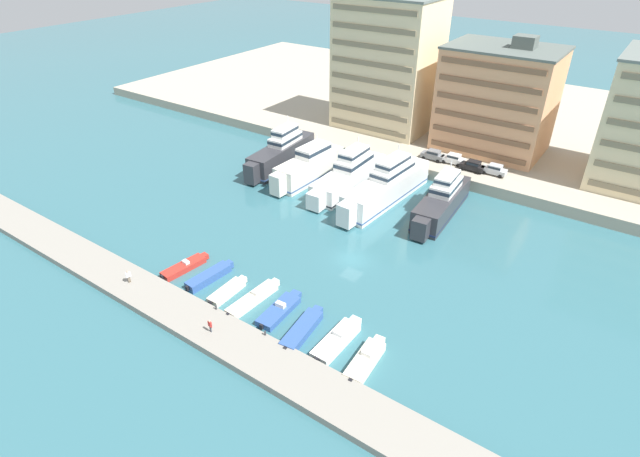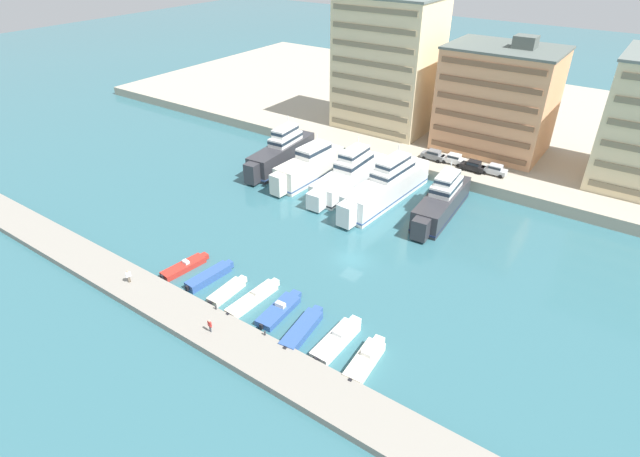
% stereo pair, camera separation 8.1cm
% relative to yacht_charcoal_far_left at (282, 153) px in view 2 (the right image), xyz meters
% --- Properties ---
extents(ground_plane, '(400.00, 400.00, 0.00)m').
position_rel_yacht_charcoal_far_left_xyz_m(ground_plane, '(26.33, -18.06, -2.61)').
color(ground_plane, '#336670').
extents(quay_promenade, '(180.00, 70.00, 1.93)m').
position_rel_yacht_charcoal_far_left_xyz_m(quay_promenade, '(26.33, 44.95, -1.65)').
color(quay_promenade, '#ADA38E').
rests_on(quay_promenade, ground).
extents(pier_dock, '(120.00, 5.36, 0.84)m').
position_rel_yacht_charcoal_far_left_xyz_m(pier_dock, '(26.33, -38.70, -2.19)').
color(pier_dock, gray).
rests_on(pier_dock, ground).
extents(yacht_charcoal_far_left, '(5.27, 19.30, 8.81)m').
position_rel_yacht_charcoal_far_left_xyz_m(yacht_charcoal_far_left, '(0.00, 0.00, 0.00)').
color(yacht_charcoal_far_left, '#333338').
rests_on(yacht_charcoal_far_left, ground).
extents(yacht_ivory_left, '(4.63, 17.51, 7.60)m').
position_rel_yacht_charcoal_far_left_xyz_m(yacht_ivory_left, '(7.31, -1.62, -0.22)').
color(yacht_ivory_left, silver).
rests_on(yacht_ivory_left, ground).
extents(yacht_white_mid_left, '(4.79, 20.86, 8.08)m').
position_rel_yacht_charcoal_far_left_xyz_m(yacht_white_mid_left, '(14.53, -0.04, -0.36)').
color(yacht_white_mid_left, white).
rests_on(yacht_white_mid_left, ground).
extents(yacht_white_center_left, '(5.58, 22.74, 8.59)m').
position_rel_yacht_charcoal_far_left_xyz_m(yacht_white_center_left, '(22.01, -0.91, -0.06)').
color(yacht_white_center_left, white).
rests_on(yacht_white_center_left, ground).
extents(yacht_charcoal_center, '(5.11, 18.49, 8.08)m').
position_rel_yacht_charcoal_far_left_xyz_m(yacht_charcoal_center, '(31.02, -0.09, -0.29)').
color(yacht_charcoal_center, '#333338').
rests_on(yacht_charcoal_center, ground).
extents(motorboat_red_far_left, '(2.38, 7.01, 1.16)m').
position_rel_yacht_charcoal_far_left_xyz_m(motorboat_red_far_left, '(9.80, -32.31, -2.20)').
color(motorboat_red_far_left, red).
rests_on(motorboat_red_far_left, ground).
extents(motorboat_blue_left, '(2.13, 7.19, 1.04)m').
position_rel_yacht_charcoal_far_left_xyz_m(motorboat_blue_left, '(14.03, -32.00, -2.10)').
color(motorboat_blue_left, '#33569E').
rests_on(motorboat_blue_left, ground).
extents(motorboat_cream_mid_left, '(1.75, 6.15, 0.86)m').
position_rel_yacht_charcoal_far_left_xyz_m(motorboat_cream_mid_left, '(17.87, -32.82, -2.20)').
color(motorboat_cream_mid_left, beige).
rests_on(motorboat_cream_mid_left, ground).
extents(motorboat_cream_center_left, '(1.98, 8.35, 1.30)m').
position_rel_yacht_charcoal_far_left_xyz_m(motorboat_cream_center_left, '(21.37, -32.13, -2.14)').
color(motorboat_cream_center_left, beige).
rests_on(motorboat_cream_center_left, ground).
extents(motorboat_blue_center, '(2.46, 7.30, 1.26)m').
position_rel_yacht_charcoal_far_left_xyz_m(motorboat_blue_center, '(25.13, -31.86, -2.21)').
color(motorboat_blue_center, '#33569E').
rests_on(motorboat_blue_center, ground).
extents(motorboat_blue_center_right, '(2.62, 7.62, 0.97)m').
position_rel_yacht_charcoal_far_left_xyz_m(motorboat_blue_center_right, '(29.24, -32.99, -2.13)').
color(motorboat_blue_center_right, '#33569E').
rests_on(motorboat_blue_center_right, ground).
extents(motorboat_white_mid_right, '(2.21, 7.89, 1.37)m').
position_rel_yacht_charcoal_far_left_xyz_m(motorboat_white_mid_right, '(33.20, -32.17, -2.15)').
color(motorboat_white_mid_right, white).
rests_on(motorboat_white_mid_right, ground).
extents(motorboat_cream_right, '(2.41, 7.10, 1.46)m').
position_rel_yacht_charcoal_far_left_xyz_m(motorboat_cream_right, '(37.16, -32.96, -2.10)').
color(motorboat_cream_right, beige).
rests_on(motorboat_cream_right, ground).
extents(car_grey_far_left, '(4.13, 1.99, 1.80)m').
position_rel_yacht_charcoal_far_left_xyz_m(car_grey_far_left, '(23.19, 14.24, 0.29)').
color(car_grey_far_left, slate).
rests_on(car_grey_far_left, quay_promenade).
extents(car_white_left, '(4.14, 1.99, 1.80)m').
position_rel_yacht_charcoal_far_left_xyz_m(car_white_left, '(26.82, 14.65, 0.29)').
color(car_white_left, white).
rests_on(car_white_left, quay_promenade).
extents(car_black_mid_left, '(4.13, 1.98, 1.80)m').
position_rel_yacht_charcoal_far_left_xyz_m(car_black_mid_left, '(30.68, 13.77, 0.29)').
color(car_black_mid_left, black).
rests_on(car_black_mid_left, quay_promenade).
extents(car_silver_center_left, '(4.13, 1.97, 1.80)m').
position_rel_yacht_charcoal_far_left_xyz_m(car_silver_center_left, '(34.20, 14.35, 0.29)').
color(car_silver_center_left, '#B7BCC1').
rests_on(car_silver_center_left, quay_promenade).
extents(apartment_block_far_left, '(18.83, 13.80, 27.09)m').
position_rel_yacht_charcoal_far_left_xyz_m(apartment_block_far_left, '(7.41, 24.81, 11.91)').
color(apartment_block_far_left, beige).
rests_on(apartment_block_far_left, quay_promenade).
extents(apartment_block_left, '(19.07, 14.05, 20.41)m').
position_rel_yacht_charcoal_far_left_xyz_m(apartment_block_left, '(29.51, 25.36, 8.57)').
color(apartment_block_left, tan).
rests_on(apartment_block_left, quay_promenade).
extents(pedestrian_near_edge, '(0.36, 0.64, 1.73)m').
position_rel_yacht_charcoal_far_left_xyz_m(pedestrian_near_edge, '(7.34, -38.72, -0.75)').
color(pedestrian_near_edge, '#7A6B56').
rests_on(pedestrian_near_edge, pier_dock).
extents(pedestrian_mid_deck, '(0.62, 0.27, 1.62)m').
position_rel_yacht_charcoal_far_left_xyz_m(pedestrian_mid_deck, '(21.64, -39.19, -0.81)').
color(pedestrian_mid_deck, '#4C515B').
rests_on(pedestrian_mid_deck, pier_dock).
extents(bollard_west, '(0.20, 0.20, 0.61)m').
position_rel_yacht_charcoal_far_left_xyz_m(bollard_west, '(19.52, -36.27, -1.44)').
color(bollard_west, '#2D2D33').
rests_on(bollard_west, pier_dock).
extents(bollard_west_mid, '(0.20, 0.20, 0.61)m').
position_rel_yacht_charcoal_far_left_xyz_m(bollard_west_mid, '(26.76, -36.27, -1.44)').
color(bollard_west_mid, '#2D2D33').
rests_on(bollard_west_mid, pier_dock).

